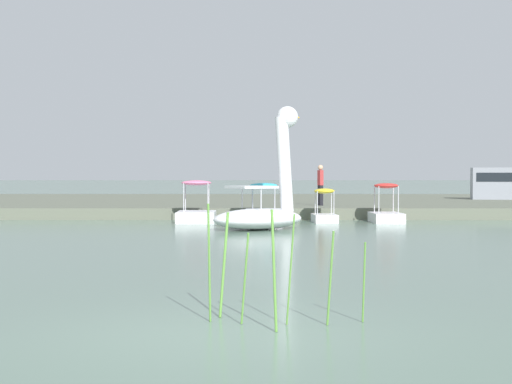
{
  "coord_description": "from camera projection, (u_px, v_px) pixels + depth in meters",
  "views": [
    {
      "loc": [
        0.41,
        -8.51,
        1.79
      ],
      "look_at": [
        0.26,
        18.21,
        1.24
      ],
      "focal_mm": 53.28,
      "sensor_mm": 36.0,
      "label": 1
    }
  ],
  "objects": [
    {
      "name": "ground_plane",
      "position": [
        224.0,
        335.0,
        8.55
      ],
      "size": [
        676.43,
        676.43,
        0.0
      ],
      "primitive_type": "plane",
      "color": "#567060"
    },
    {
      "name": "shore_bank_far",
      "position": [
        253.0,
        203.0,
        43.39
      ],
      "size": [
        138.47,
        24.82,
        0.48
      ],
      "primitive_type": "cube",
      "color": "#5B6051",
      "rests_on": "ground_plane"
    },
    {
      "name": "swan_boat",
      "position": [
        264.0,
        203.0,
        25.55
      ],
      "size": [
        3.77,
        3.29,
        4.19
      ],
      "color": "white",
      "rests_on": "ground_plane"
    },
    {
      "name": "pedal_boat_red",
      "position": [
        386.0,
        211.0,
        29.49
      ],
      "size": [
        1.16,
        2.06,
        1.53
      ],
      "color": "white",
      "rests_on": "ground_plane"
    },
    {
      "name": "pedal_boat_yellow",
      "position": [
        324.0,
        212.0,
        29.62
      ],
      "size": [
        0.97,
        1.77,
        1.32
      ],
      "color": "white",
      "rests_on": "ground_plane"
    },
    {
      "name": "pedal_boat_cyan",
      "position": [
        264.0,
        212.0,
        29.8
      ],
      "size": [
        1.46,
        2.26,
        1.53
      ],
      "color": "white",
      "rests_on": "ground_plane"
    },
    {
      "name": "pedal_boat_pink",
      "position": [
        196.0,
        212.0,
        29.58
      ],
      "size": [
        1.52,
        2.33,
        1.64
      ],
      "color": "white",
      "rests_on": "ground_plane"
    },
    {
      "name": "person_on_path",
      "position": [
        320.0,
        183.0,
        33.81
      ],
      "size": [
        0.27,
        0.28,
        1.81
      ],
      "color": "black",
      "rests_on": "shore_bank_far"
    },
    {
      "name": "reed_clump_foreground",
      "position": [
        264.0,
        271.0,
        9.17
      ],
      "size": [
        1.93,
        1.01,
        1.46
      ],
      "color": "#568E38",
      "rests_on": "ground_plane"
    }
  ]
}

